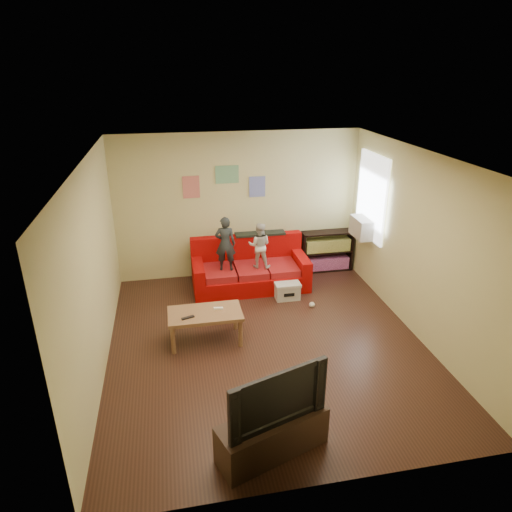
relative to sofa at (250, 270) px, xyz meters
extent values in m
cube|color=#3E231A|center=(-0.10, -1.90, -0.31)|extent=(4.50, 5.00, 0.01)
cube|color=white|center=(-0.10, -1.90, 2.40)|extent=(4.50, 5.00, 0.01)
cube|color=#D1CC88|center=(-0.10, 0.60, 1.05)|extent=(4.50, 0.01, 2.70)
cube|color=#D1CC88|center=(-0.10, -4.41, 1.05)|extent=(4.50, 0.01, 2.70)
cube|color=#D1CC88|center=(-2.35, -1.90, 1.05)|extent=(0.01, 5.00, 2.70)
cube|color=#D1CC88|center=(2.16, -1.90, 1.05)|extent=(0.01, 5.00, 2.70)
cube|color=#A40705|center=(0.00, -0.07, -0.15)|extent=(2.06, 0.93, 0.31)
cube|color=#A40705|center=(0.00, 0.30, 0.29)|extent=(2.06, 0.19, 0.57)
cube|color=#A40705|center=(-0.94, -0.07, 0.13)|extent=(0.19, 0.93, 0.26)
cube|color=#A40705|center=(0.94, -0.07, 0.13)|extent=(0.19, 0.93, 0.26)
cube|color=maroon|center=(-0.57, -0.14, 0.07)|extent=(0.54, 0.70, 0.12)
cube|color=maroon|center=(0.00, -0.14, 0.07)|extent=(0.54, 0.70, 0.12)
cube|color=maroon|center=(0.56, -0.14, 0.07)|extent=(0.54, 0.70, 0.12)
cube|color=black|center=(0.26, 0.30, 0.58)|extent=(0.93, 0.23, 0.04)
imported|color=#22282B|center=(-0.45, -0.17, 0.61)|extent=(0.39, 0.29, 0.97)
imported|color=silver|center=(0.15, -0.17, 0.54)|extent=(0.47, 0.42, 0.82)
cube|color=#916643|center=(-0.96, -1.67, 0.15)|extent=(1.06, 0.58, 0.05)
cylinder|color=#916643|center=(-1.43, -1.91, -0.09)|extent=(0.06, 0.06, 0.42)
cylinder|color=#916643|center=(-0.48, -1.91, -0.09)|extent=(0.06, 0.06, 0.42)
cylinder|color=#916643|center=(-1.43, -1.44, -0.09)|extent=(0.06, 0.06, 0.42)
cylinder|color=#916643|center=(-0.48, -1.44, -0.09)|extent=(0.06, 0.06, 0.42)
cube|color=black|center=(-1.21, -1.79, 0.18)|extent=(0.19, 0.10, 0.02)
cube|color=white|center=(-0.76, -1.62, 0.19)|extent=(0.14, 0.06, 0.03)
cube|color=black|center=(1.12, 0.40, 0.09)|extent=(0.03, 0.30, 0.80)
cube|color=black|center=(2.09, 0.40, 0.09)|extent=(0.03, 0.30, 0.80)
cube|color=black|center=(1.60, 0.40, -0.29)|extent=(1.00, 0.30, 0.03)
cube|color=black|center=(1.60, 0.40, 0.48)|extent=(1.00, 0.30, 0.03)
cube|color=black|center=(1.60, 0.40, 0.09)|extent=(0.94, 0.30, 0.02)
cube|color=#8C3F82|center=(1.60, 0.40, -0.16)|extent=(0.88, 0.25, 0.24)
cube|color=olive|center=(1.60, 0.40, 0.23)|extent=(0.88, 0.25, 0.24)
cube|color=white|center=(2.12, -0.25, 1.34)|extent=(0.04, 1.08, 1.48)
cube|color=#B7B2A3|center=(2.00, -0.25, 0.78)|extent=(0.28, 0.55, 0.35)
cube|color=#D87266|center=(-0.95, 0.58, 1.45)|extent=(0.30, 0.01, 0.40)
cube|color=#72B27F|center=(-0.30, 0.58, 1.65)|extent=(0.42, 0.01, 0.32)
cube|color=#727FCC|center=(0.25, 0.58, 1.40)|extent=(0.30, 0.01, 0.38)
cube|color=silver|center=(0.55, -0.61, -0.18)|extent=(0.41, 0.31, 0.25)
cube|color=silver|center=(0.55, -0.61, -0.03)|extent=(0.43, 0.33, 0.05)
cube|color=black|center=(0.55, -0.77, -0.17)|extent=(0.19, 0.00, 0.06)
cube|color=#37241B|center=(-0.47, -3.90, -0.08)|extent=(1.25, 0.77, 0.44)
imported|color=black|center=(-0.47, -3.90, 0.46)|extent=(1.09, 0.49, 0.64)
sphere|color=silver|center=(0.88, -1.02, -0.26)|extent=(0.11, 0.11, 0.10)
camera|label=1|loc=(-1.33, -7.44, 3.48)|focal=32.00mm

